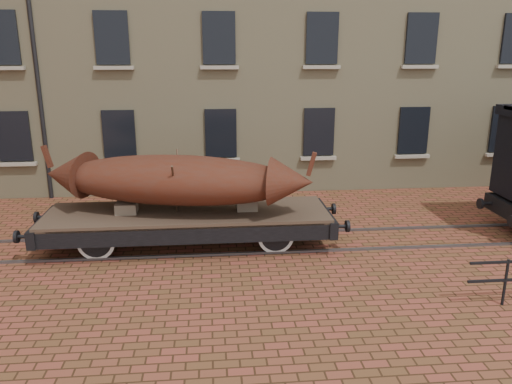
{
  "coord_description": "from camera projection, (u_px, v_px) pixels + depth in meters",
  "views": [
    {
      "loc": [
        -2.87,
        -12.48,
        5.03
      ],
      "look_at": [
        -1.67,
        0.5,
        1.3
      ],
      "focal_mm": 35.0,
      "sensor_mm": 36.0,
      "label": 1
    }
  ],
  "objects": [
    {
      "name": "ground",
      "position": [
        319.0,
        241.0,
        13.59
      ],
      "size": [
        90.0,
        90.0,
        0.0
      ],
      "primitive_type": "plane",
      "color": "brown"
    },
    {
      "name": "rail_track",
      "position": [
        319.0,
        240.0,
        13.58
      ],
      "size": [
        30.0,
        1.52,
        0.06
      ],
      "color": "#59595E",
      "rests_on": "ground"
    },
    {
      "name": "flatcar_wagon",
      "position": [
        188.0,
        218.0,
        13.06
      ],
      "size": [
        8.24,
        2.23,
        1.24
      ],
      "color": "#453327",
      "rests_on": "ground"
    },
    {
      "name": "warehouse_cream",
      "position": [
        343.0,
        2.0,
        21.49
      ],
      "size": [
        40.0,
        10.19,
        14.0
      ],
      "color": "tan",
      "rests_on": "ground"
    },
    {
      "name": "iron_boat",
      "position": [
        176.0,
        180.0,
        12.75
      ],
      "size": [
        7.08,
        3.26,
        1.68
      ],
      "color": "#481B0E",
      "rests_on": "flatcar_wagon"
    }
  ]
}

